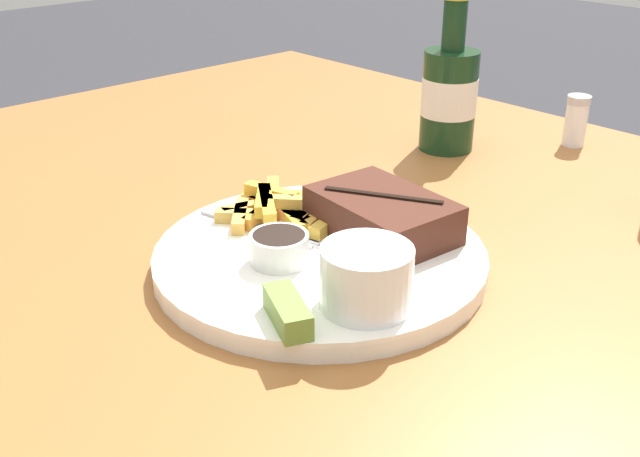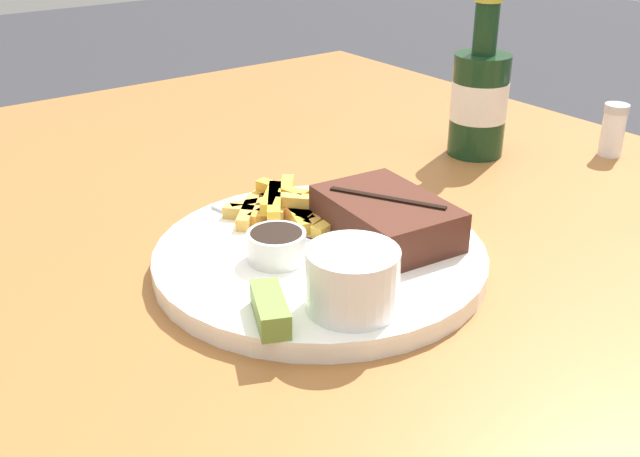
# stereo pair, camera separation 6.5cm
# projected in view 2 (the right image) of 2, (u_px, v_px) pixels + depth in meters

# --- Properties ---
(dining_table) EXTENTS (1.37, 1.12, 0.74)m
(dining_table) POSITION_uv_depth(u_px,v_px,m) (320.00, 334.00, 0.70)
(dining_table) COLOR #935B2D
(dining_table) RESTS_ON ground_plane
(dinner_plate) EXTENTS (0.29, 0.29, 0.02)m
(dinner_plate) POSITION_uv_depth(u_px,v_px,m) (320.00, 258.00, 0.67)
(dinner_plate) COLOR white
(dinner_plate) RESTS_ON dining_table
(steak_portion) EXTENTS (0.14, 0.10, 0.04)m
(steak_portion) POSITION_uv_depth(u_px,v_px,m) (386.00, 218.00, 0.68)
(steak_portion) COLOR #472319
(steak_portion) RESTS_ON dinner_plate
(fries_pile) EXTENTS (0.13, 0.13, 0.02)m
(fries_pile) POSITION_uv_depth(u_px,v_px,m) (288.00, 206.00, 0.72)
(fries_pile) COLOR gold
(fries_pile) RESTS_ON dinner_plate
(coleslaw_cup) EXTENTS (0.07, 0.07, 0.05)m
(coleslaw_cup) POSITION_uv_depth(u_px,v_px,m) (353.00, 276.00, 0.56)
(coleslaw_cup) COLOR white
(coleslaw_cup) RESTS_ON dinner_plate
(dipping_sauce_cup) EXTENTS (0.05, 0.05, 0.03)m
(dipping_sauce_cup) POSITION_uv_depth(u_px,v_px,m) (277.00, 245.00, 0.64)
(dipping_sauce_cup) COLOR silver
(dipping_sauce_cup) RESTS_ON dinner_plate
(pickle_spear) EXTENTS (0.06, 0.04, 0.02)m
(pickle_spear) POSITION_uv_depth(u_px,v_px,m) (270.00, 309.00, 0.55)
(pickle_spear) COLOR olive
(pickle_spear) RESTS_ON dinner_plate
(fork_utensil) EXTENTS (0.13, 0.04, 0.00)m
(fork_utensil) POSITION_uv_depth(u_px,v_px,m) (259.00, 222.00, 0.71)
(fork_utensil) COLOR #B7B7BC
(fork_utensil) RESTS_ON dinner_plate
(beer_bottle) EXTENTS (0.07, 0.07, 0.20)m
(beer_bottle) POSITION_uv_depth(u_px,v_px,m) (479.00, 98.00, 0.91)
(beer_bottle) COLOR #143319
(beer_bottle) RESTS_ON dining_table
(salt_shaker) EXTENTS (0.03, 0.03, 0.07)m
(salt_shaker) POSITION_uv_depth(u_px,v_px,m) (613.00, 130.00, 0.92)
(salt_shaker) COLOR white
(salt_shaker) RESTS_ON dining_table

